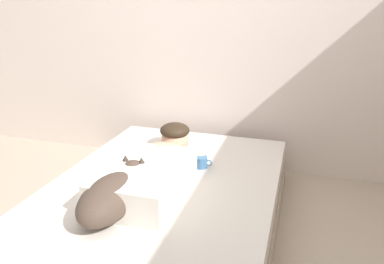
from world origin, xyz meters
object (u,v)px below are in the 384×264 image
Objects in this scene: dog at (114,194)px; coffee_cup at (201,162)px; pillow at (167,144)px; person_lying at (155,168)px; bed at (162,209)px; cell_phone at (150,179)px.

dog reaches higher than coffee_cup.
person_lying is (0.12, -0.50, 0.05)m from pillow.
bed is 2.17× the size of person_lying.
bed is 15.97× the size of coffee_cup.
pillow is 0.85m from dog.
dog is 0.72m from coffee_cup.
pillow is at bearing 98.02° from cell_phone.
coffee_cup is at bearing 47.32° from cell_phone.
dog is (0.03, -0.85, 0.05)m from pillow.
dog reaches higher than pillow.
pillow is 0.51m from person_lying.
coffee_cup is at bearing 64.46° from bed.
bed is 3.84× the size of pillow.
bed is at bearing -18.41° from person_lying.
pillow reaches higher than coffee_cup.
person_lying reaches higher than dog.
bed is 0.27m from person_lying.
coffee_cup is (0.28, 0.66, -0.07)m from dog.
person_lying reaches higher than pillow.
person_lying is 0.37m from coffee_cup.
coffee_cup is (0.31, -0.19, -0.02)m from pillow.
coffee_cup is (0.15, 0.32, 0.20)m from bed.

